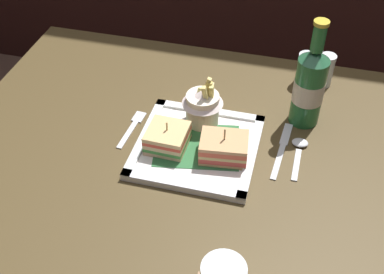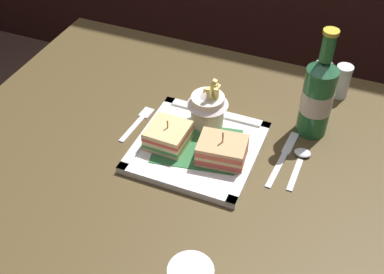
{
  "view_description": "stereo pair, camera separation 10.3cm",
  "coord_description": "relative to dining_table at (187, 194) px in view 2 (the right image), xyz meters",
  "views": [
    {
      "loc": [
        0.2,
        -0.73,
        1.47
      ],
      "look_at": [
        0.01,
        0.01,
        0.78
      ],
      "focal_mm": 46.66,
      "sensor_mm": 36.0,
      "label": 1
    },
    {
      "loc": [
        0.3,
        -0.7,
        1.47
      ],
      "look_at": [
        0.01,
        0.01,
        0.78
      ],
      "focal_mm": 46.66,
      "sensor_mm": 36.0,
      "label": 2
    }
  ],
  "objects": [
    {
      "name": "pepper_shaker",
      "position": [
        0.26,
        0.32,
        0.17
      ],
      "size": [
        0.04,
        0.04,
        0.08
      ],
      "color": "silver",
      "rests_on": "dining_table"
    },
    {
      "name": "salt_shaker",
      "position": [
        0.21,
        0.32,
        0.17
      ],
      "size": [
        0.04,
        0.04,
        0.08
      ],
      "color": "silver",
      "rests_on": "dining_table"
    },
    {
      "name": "beer_bottle",
      "position": [
        0.23,
        0.17,
        0.23
      ],
      "size": [
        0.07,
        0.07,
        0.25
      ],
      "color": "#246933",
      "rests_on": "dining_table"
    },
    {
      "name": "fork",
      "position": [
        -0.14,
        0.05,
        0.13
      ],
      "size": [
        0.03,
        0.13,
        0.0
      ],
      "color": "silver",
      "rests_on": "dining_table"
    },
    {
      "name": "square_plate",
      "position": [
        0.02,
        0.02,
        0.14
      ],
      "size": [
        0.25,
        0.25,
        0.02
      ],
      "color": "white",
      "rests_on": "dining_table"
    },
    {
      "name": "dining_table",
      "position": [
        0.0,
        0.0,
        0.0
      ],
      "size": [
        1.04,
        0.82,
        0.74
      ],
      "color": "#4A3A1F",
      "rests_on": "ground_plane"
    },
    {
      "name": "knife",
      "position": [
        0.19,
        0.06,
        0.13
      ],
      "size": [
        0.03,
        0.18,
        0.0
      ],
      "color": "silver",
      "rests_on": "dining_table"
    },
    {
      "name": "spoon",
      "position": [
        0.23,
        0.07,
        0.14
      ],
      "size": [
        0.04,
        0.12,
        0.01
      ],
      "color": "silver",
      "rests_on": "dining_table"
    },
    {
      "name": "sandwich_half_left",
      "position": [
        -0.04,
        -0.0,
        0.16
      ],
      "size": [
        0.08,
        0.08,
        0.07
      ],
      "color": "tan",
      "rests_on": "square_plate"
    },
    {
      "name": "fries_cup",
      "position": [
        0.01,
        0.09,
        0.19
      ],
      "size": [
        0.09,
        0.09,
        0.12
      ],
      "color": "#EEE2CA",
      "rests_on": "square_plate"
    },
    {
      "name": "sandwich_half_right",
      "position": [
        0.08,
        -0.0,
        0.17
      ],
      "size": [
        0.1,
        0.08,
        0.07
      ],
      "color": "tan",
      "rests_on": "square_plate"
    }
  ]
}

